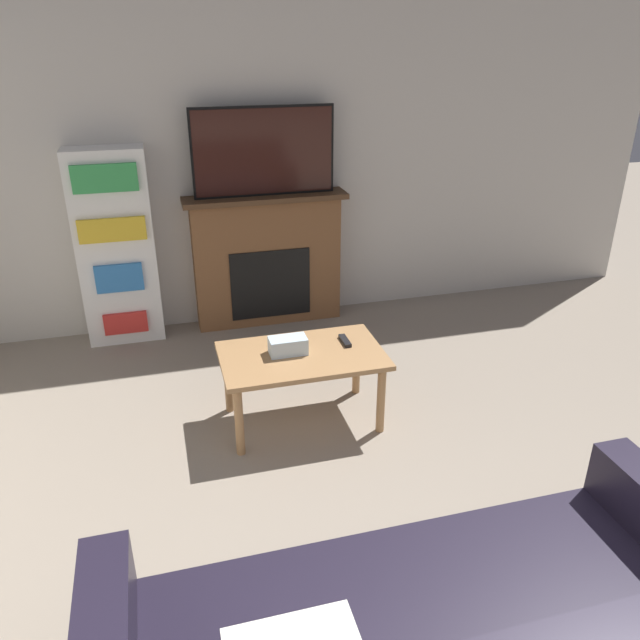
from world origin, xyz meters
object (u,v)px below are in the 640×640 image
object	(u,v)px
bookshelf	(116,248)
coffee_table	(302,363)
fireplace	(267,259)
tv	(264,152)

from	to	relation	value
bookshelf	coffee_table	bearing A→B (deg)	-54.76
fireplace	tv	world-z (taller)	tv
bookshelf	tv	bearing A→B (deg)	0.15
tv	coffee_table	bearing A→B (deg)	-93.24
tv	bookshelf	bearing A→B (deg)	-179.85
bookshelf	fireplace	bearing A→B (deg)	1.16
fireplace	tv	size ratio (longest dim) A/B	1.18
fireplace	coffee_table	world-z (taller)	fireplace
fireplace	coffee_table	xyz separation A→B (m)	(-0.08, -1.50, -0.13)
coffee_table	bookshelf	bearing A→B (deg)	125.24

